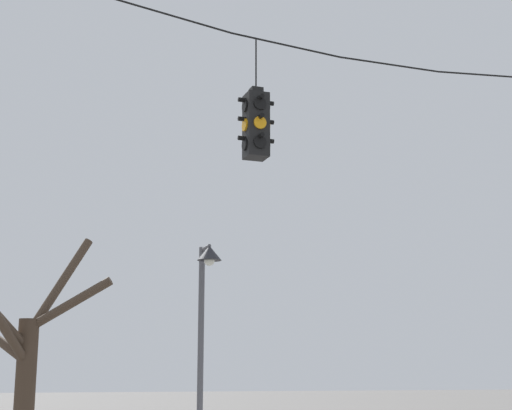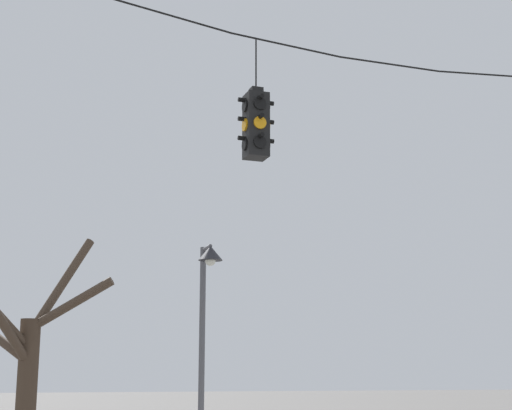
# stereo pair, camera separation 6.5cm
# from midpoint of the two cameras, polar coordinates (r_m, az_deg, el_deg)

# --- Properties ---
(span_wire) EXTENTS (13.12, 0.03, 0.83)m
(span_wire) POSITION_cam_midpoint_polar(r_m,az_deg,el_deg) (13.70, 9.56, 11.08)
(span_wire) COLOR black
(traffic_light_near_left_pole) EXTENTS (0.58, 0.58, 1.96)m
(traffic_light_near_left_pole) POSITION_cam_midpoint_polar(r_m,az_deg,el_deg) (12.19, -0.15, 5.86)
(traffic_light_near_left_pole) COLOR black
(street_lamp) EXTENTS (0.48, 0.83, 4.67)m
(street_lamp) POSITION_cam_midpoint_polar(r_m,az_deg,el_deg) (15.53, -3.83, -7.23)
(street_lamp) COLOR #515156
(street_lamp) RESTS_ON ground_plane
(bare_tree) EXTENTS (3.22, 2.88, 5.10)m
(bare_tree) POSITION_cam_midpoint_polar(r_m,az_deg,el_deg) (17.02, -16.62, -11.05)
(bare_tree) COLOR #423326
(bare_tree) RESTS_ON ground_plane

